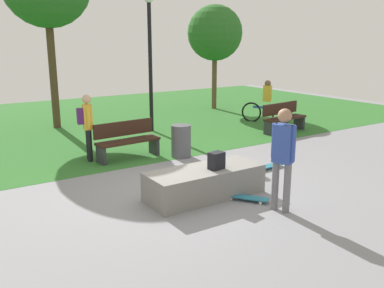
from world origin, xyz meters
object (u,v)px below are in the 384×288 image
backpack_on_ledge (216,161)px  skateboard_spare (269,166)px  trash_bin (181,141)px  pedestrian_with_backpack (87,122)px  park_bench_near_lamppost (283,117)px  cyclist_on_bicycle (267,105)px  park_bench_near_path (127,139)px  skater_performing_trick (283,152)px  lamp_post (150,50)px  skateboard_by_ledge (247,197)px  tree_slender_maple (215,33)px  concrete_ledge (205,183)px

backpack_on_ledge → skateboard_spare: (2.06, 0.74, -0.64)m
trash_bin → pedestrian_with_backpack: bearing=155.0°
park_bench_near_lamppost → backpack_on_ledge: bearing=-146.5°
cyclist_on_bicycle → park_bench_near_path: bearing=-165.9°
skater_performing_trick → lamp_post: 7.23m
lamp_post → pedestrian_with_backpack: bearing=-143.0°
skater_performing_trick → skateboard_spare: 2.61m
skateboard_spare → cyclist_on_bicycle: size_ratio=0.52×
skater_performing_trick → lamp_post: lamp_post is taller
skateboard_by_ledge → trash_bin: size_ratio=0.95×
park_bench_near_path → tree_slender_maple: bearing=38.4°
tree_slender_maple → trash_bin: tree_slender_maple is taller
skateboard_spare → park_bench_near_path: park_bench_near_path is taller
tree_slender_maple → skateboard_spare: bearing=-117.7°
skater_performing_trick → park_bench_near_lamppost: bearing=44.5°
skateboard_by_ledge → pedestrian_with_backpack: (-1.50, 4.13, 0.89)m
pedestrian_with_backpack → cyclist_on_bicycle: bearing=9.7°
lamp_post → pedestrian_with_backpack: size_ratio=2.62×
skateboard_by_ledge → skateboard_spare: same height
skater_performing_trick → concrete_ledge: bearing=119.1°
tree_slender_maple → lamp_post: (-4.32, -2.51, -0.55)m
skateboard_by_ledge → backpack_on_ledge: bearing=126.6°
backpack_on_ledge → cyclist_on_bicycle: cyclist_on_bicycle is taller
park_bench_near_path → trash_bin: (1.19, -0.62, -0.07)m
concrete_ledge → trash_bin: size_ratio=2.75×
skater_performing_trick → cyclist_on_bicycle: 7.96m
park_bench_near_lamppost → pedestrian_with_backpack: 6.35m
skateboard_spare → pedestrian_with_backpack: (-3.21, 2.92, 0.89)m
skateboard_by_ledge → lamp_post: (1.39, 6.31, 2.49)m
backpack_on_ledge → skateboard_spare: backpack_on_ledge is taller
tree_slender_maple → pedestrian_with_backpack: size_ratio=2.64×
park_bench_near_path → trash_bin: park_bench_near_path is taller
skateboard_by_ledge → trash_bin: bearing=80.0°
backpack_on_ledge → skater_performing_trick: skater_performing_trick is taller
park_bench_near_lamppost → lamp_post: (-3.44, 2.41, 2.07)m
concrete_ledge → cyclist_on_bicycle: bearing=38.4°
skater_performing_trick → skateboard_by_ledge: skater_performing_trick is taller
park_bench_near_path → park_bench_near_lamppost: bearing=1.1°
lamp_post → skateboard_spare: bearing=-86.3°
park_bench_near_path → lamp_post: size_ratio=0.39×
skateboard_by_ledge → lamp_post: lamp_post is taller
skateboard_by_ledge → tree_slender_maple: 10.94m
park_bench_near_lamppost → skater_performing_trick: bearing=-135.5°
backpack_on_ledge → park_bench_near_path: size_ratio=0.20×
skateboard_spare → lamp_post: 5.68m
cyclist_on_bicycle → skater_performing_trick: bearing=-131.3°
park_bench_near_lamppost → lamp_post: bearing=144.9°
tree_slender_maple → park_bench_near_lamppost: bearing=-100.1°
tree_slender_maple → trash_bin: 8.10m
backpack_on_ledge → skater_performing_trick: (0.54, -1.13, 0.34)m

